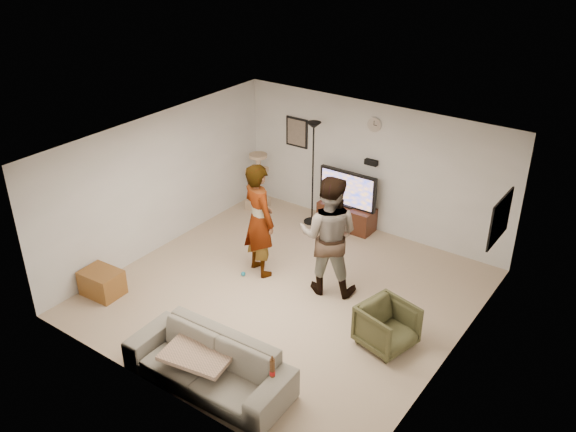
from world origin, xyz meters
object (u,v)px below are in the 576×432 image
Objects in this scene: tv at (348,189)px; floor_lamp at (313,174)px; person_left at (259,220)px; armchair at (387,326)px; tv_stand at (346,216)px; cat_tree at (257,181)px; sofa at (208,364)px; side_table at (102,283)px; beer_bottle at (272,368)px; person_right at (329,235)px.

floor_lamp is (-0.66, -0.22, 0.22)m from tv.
person_left is 2.73× the size of armchair.
cat_tree reaches higher than tv_stand.
cat_tree is at bearing 118.67° from sofa.
side_table is (-2.04, -4.25, -0.02)m from tv_stand.
floor_lamp is 5.21m from beer_bottle.
tv_stand is 2.39m from person_left.
person_left is at bearing -99.86° from tv.
beer_bottle is (0.96, -2.77, -0.21)m from person_right.
tv is 0.97× the size of cat_tree.
person_right is 2.94m from beer_bottle.
person_right reaches higher than side_table.
person_right reaches higher than beer_bottle.
side_table is (-0.12, -3.92, -0.40)m from cat_tree.
floor_lamp reaches higher than tv.
side_table is at bearing 17.56° from person_right.
tv is at bearing 0.00° from tv_stand.
tv_stand is 3.58m from armchair.
person_right is (0.84, -2.03, 0.77)m from tv_stand.
beer_bottle reaches higher than sofa.
floor_lamp is 1.69× the size of cat_tree.
floor_lamp reaches higher than person_left.
armchair is 4.58m from side_table.
floor_lamp is 1.03× the size of person_right.
armchair is (2.94, -2.54, -0.70)m from floor_lamp.
beer_bottle reaches higher than tv_stand.
side_table is at bearing 166.54° from sofa.
person_left is (-0.39, -2.24, 0.76)m from tv_stand.
tv_stand is 0.90× the size of cat_tree.
tv is at bearing 64.38° from side_table.
floor_lamp reaches higher than person_right.
cat_tree is at bearing -29.39° from person_left.
beer_bottle is at bearing -179.13° from armchair.
floor_lamp is 2.85× the size of armchair.
floor_lamp is at bearing -161.62° from tv.
sofa is at bearing -59.05° from cat_tree.
beer_bottle is at bearing -8.19° from side_table.
armchair reaches higher than tv_stand.
person_left is 2.89m from sofa.
side_table is at bearing -108.92° from floor_lamp.
person_left is 3.14× the size of side_table.
person_right is 2.85m from sofa.
tv_stand is at bearing 0.00° from tv.
floor_lamp is at bearing -60.77° from person_left.
person_right reaches higher than armchair.
armchair is 1.15× the size of side_table.
person_left reaches higher than beer_bottle.
person_right is 2.76× the size of armchair.
cat_tree reaches higher than armchair.
cat_tree is 5.22m from sofa.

